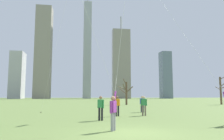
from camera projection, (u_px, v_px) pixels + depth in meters
ground_plane at (132, 133)px, 9.75m from camera, size 400.00×400.00×0.00m
kite_flyer_midfield_center_teal at (211, 80)px, 13.76m from camera, size 1.55×8.73×12.04m
kite_flyer_foreground_right_purple at (121, 42)px, 11.94m from camera, size 3.98×6.67×22.59m
kite_flyer_midfield_left_white at (105, 68)px, 17.18m from camera, size 8.04×5.82×19.51m
bystander_far_off_by_trees at (142, 103)px, 22.34m from camera, size 0.41×0.37×1.62m
bystander_watching_nearby at (144, 105)px, 18.35m from camera, size 0.49×0.30×1.62m
bystander_strolling_midfield at (101, 107)px, 14.80m from camera, size 0.41×0.37×1.62m
bare_tree_rightmost at (126, 92)px, 40.97m from camera, size 2.99×3.05×4.74m
bare_tree_far_right_edge at (221, 90)px, 42.54m from camera, size 1.88×2.12×5.35m
skyline_mid_tower_right at (43, 52)px, 134.73m from camera, size 9.28×9.91×56.31m
skyline_squat_block at (121, 63)px, 144.07m from camera, size 11.54×5.27×54.33m
skyline_mid_tower_left at (87, 50)px, 152.63m from camera, size 5.26×7.94×76.24m
skyline_wide_slab at (17, 75)px, 136.26m from camera, size 7.43×10.97×28.71m
skyline_slender_spire at (166, 75)px, 145.60m from camera, size 6.60×7.07×30.76m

